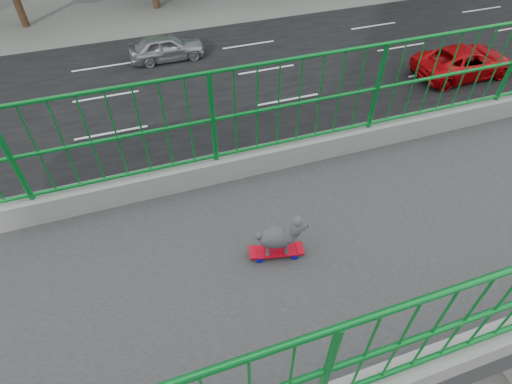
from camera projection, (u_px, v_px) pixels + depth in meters
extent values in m
cube|color=black|center=(112.00, 133.00, 17.26)|extent=(18.00, 90.00, 0.02)
cube|color=#2D2D2F|center=(49.00, 343.00, 3.77)|extent=(3.00, 24.00, 0.50)
cube|color=gray|center=(38.00, 208.00, 4.43)|extent=(0.20, 24.00, 0.30)
cylinder|color=#0D7829|center=(11.00, 158.00, 3.94)|extent=(0.04, 24.00, 0.04)
cylinder|color=#0D7829|center=(11.00, 158.00, 3.94)|extent=(0.06, 0.06, 1.10)
cylinder|color=black|center=(17.00, 3.00, 24.01)|extent=(0.44, 0.44, 2.73)
cube|color=red|center=(276.00, 251.00, 4.13)|extent=(0.27, 0.57, 0.02)
cube|color=#99999E|center=(259.00, 254.00, 4.13)|extent=(0.10, 0.06, 0.02)
cylinder|color=#0C07A6|center=(258.00, 249.00, 4.19)|extent=(0.04, 0.07, 0.06)
sphere|color=yellow|center=(258.00, 249.00, 4.19)|extent=(0.03, 0.03, 0.03)
cylinder|color=#0C07A6|center=(260.00, 260.00, 4.09)|extent=(0.04, 0.07, 0.06)
sphere|color=yellow|center=(260.00, 260.00, 4.09)|extent=(0.03, 0.03, 0.03)
cube|color=#99999E|center=(293.00, 250.00, 4.16)|extent=(0.10, 0.06, 0.02)
cylinder|color=#0C07A6|center=(292.00, 246.00, 4.22)|extent=(0.04, 0.07, 0.06)
sphere|color=yellow|center=(292.00, 246.00, 4.22)|extent=(0.03, 0.03, 0.03)
cylinder|color=#0C07A6|center=(294.00, 257.00, 4.12)|extent=(0.04, 0.07, 0.06)
sphere|color=yellow|center=(294.00, 257.00, 4.12)|extent=(0.03, 0.03, 0.03)
ellipsoid|color=#343137|center=(277.00, 237.00, 3.98)|extent=(0.28, 0.37, 0.22)
sphere|color=#343137|center=(297.00, 226.00, 3.89)|extent=(0.15, 0.15, 0.15)
sphere|color=black|center=(307.00, 226.00, 3.91)|extent=(0.03, 0.03, 0.03)
sphere|color=#343137|center=(259.00, 236.00, 3.94)|extent=(0.07, 0.07, 0.07)
cylinder|color=#343137|center=(285.00, 241.00, 4.12)|extent=(0.03, 0.03, 0.14)
cylinder|color=#343137|center=(287.00, 249.00, 4.05)|extent=(0.03, 0.03, 0.14)
cylinder|color=#343137|center=(267.00, 243.00, 4.10)|extent=(0.03, 0.03, 0.14)
cylinder|color=#343137|center=(268.00, 251.00, 4.04)|extent=(0.03, 0.03, 0.14)
imported|color=#C3070C|center=(465.00, 61.00, 20.26)|extent=(2.37, 5.15, 1.43)
imported|color=#97979C|center=(167.00, 47.00, 21.49)|extent=(1.56, 3.89, 1.32)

